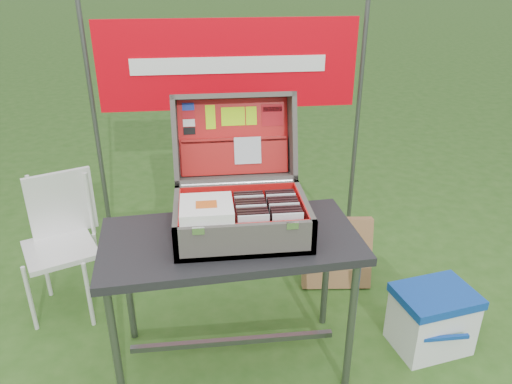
{
  "coord_description": "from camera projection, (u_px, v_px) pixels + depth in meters",
  "views": [
    {
      "loc": [
        -0.19,
        -2.01,
        1.9
      ],
      "look_at": [
        0.05,
        0.1,
        0.9
      ],
      "focal_mm": 35.0,
      "sensor_mm": 36.0,
      "label": 1
    }
  ],
  "objects": [
    {
      "name": "cd_left_2",
      "position": [
        253.0,
        226.0,
        2.16
      ],
      "size": [
        0.13,
        0.01,
        0.15
      ],
      "primitive_type": "cube",
      "color": "black",
      "rests_on": "suitcase_liner_floor"
    },
    {
      "name": "cardboard_box",
      "position": [
        337.0,
        253.0,
        3.11
      ],
      "size": [
        0.44,
        0.2,
        0.46
      ],
      "primitive_type": "cube",
      "rotation": [
        -0.21,
        0.0,
        -0.1
      ],
      "color": "#955F3A",
      "rests_on": "ground"
    },
    {
      "name": "cd_left_5",
      "position": [
        251.0,
        218.0,
        2.22
      ],
      "size": [
        0.13,
        0.01,
        0.15
      ],
      "primitive_type": "cube",
      "color": "black",
      "rests_on": "suitcase_liner_floor"
    },
    {
      "name": "cooler",
      "position": [
        432.0,
        319.0,
        2.63
      ],
      "size": [
        0.45,
        0.37,
        0.35
      ],
      "primitive_type": null,
      "rotation": [
        0.0,
        0.0,
        0.19
      ],
      "color": "white",
      "rests_on": "ground"
    },
    {
      "name": "lid_sticker_band",
      "position": [
        272.0,
        115.0,
        2.53
      ],
      "size": [
        0.11,
        0.03,
        0.11
      ],
      "primitive_type": "cube",
      "rotation": [
        -1.84,
        0.0,
        0.0
      ],
      "color": "#B90E16",
      "rests_on": "suitcase_lid_liner"
    },
    {
      "name": "songbook_0",
      "position": [
        207.0,
        212.0,
        2.15
      ],
      "size": [
        0.23,
        0.23,
        0.0
      ],
      "primitive_type": "cube",
      "color": "white",
      "rests_on": "suitcase_base_wall_front"
    },
    {
      "name": "lid_card_neon_tall",
      "position": [
        210.0,
        117.0,
        2.49
      ],
      "size": [
        0.05,
        0.03,
        0.12
      ],
      "primitive_type": "cube",
      "rotation": [
        -1.84,
        0.0,
        0.0
      ],
      "color": "#B1F906",
      "rests_on": "suitcase_lid_liner"
    },
    {
      "name": "cd_left_1",
      "position": [
        253.0,
        229.0,
        2.14
      ],
      "size": [
        0.13,
        0.01,
        0.15
      ],
      "primitive_type": "cube",
      "color": "black",
      "rests_on": "suitcase_liner_floor"
    },
    {
      "name": "table_leg_fr",
      "position": [
        351.0,
        329.0,
        2.3
      ],
      "size": [
        0.04,
        0.04,
        0.7
      ],
      "primitive_type": "cylinder",
      "color": "#59595B",
      "rests_on": "ground"
    },
    {
      "name": "cd_right_5",
      "position": [
        283.0,
        216.0,
        2.24
      ],
      "size": [
        0.13,
        0.01,
        0.15
      ],
      "primitive_type": "cube",
      "color": "black",
      "rests_on": "suitcase_liner_floor"
    },
    {
      "name": "banner_text",
      "position": [
        229.0,
        65.0,
        3.05
      ],
      "size": [
        1.2,
        0.0,
        0.1
      ],
      "primitive_type": "cube",
      "color": "white",
      "rests_on": "banner"
    },
    {
      "name": "cd_left_0",
      "position": [
        254.0,
        231.0,
        2.12
      ],
      "size": [
        0.13,
        0.01,
        0.15
      ],
      "primitive_type": "cube",
      "color": "silver",
      "rests_on": "suitcase_liner_floor"
    },
    {
      "name": "table_leg_br",
      "position": [
        326.0,
        271.0,
        2.72
      ],
      "size": [
        0.04,
        0.04,
        0.7
      ],
      "primitive_type": "cylinder",
      "color": "#59595B",
      "rests_on": "ground"
    },
    {
      "name": "suitcase_liner_wall_front",
      "position": [
        245.0,
        237.0,
        2.1
      ],
      "size": [
        0.56,
        0.01,
        0.14
      ],
      "primitive_type": "cube",
      "color": "red",
      "rests_on": "suitcase_base_bottom"
    },
    {
      "name": "cd_right_0",
      "position": [
        288.0,
        229.0,
        2.13
      ],
      "size": [
        0.13,
        0.01,
        0.15
      ],
      "primitive_type": "cube",
      "color": "silver",
      "rests_on": "suitcase_liner_floor"
    },
    {
      "name": "lid_sticker_cc_b",
      "position": [
        189.0,
        115.0,
        2.48
      ],
      "size": [
        0.06,
        0.01,
        0.04
      ],
      "primitive_type": "cube",
      "rotation": [
        -1.84,
        0.0,
        0.0
      ],
      "color": "#B90E16",
      "rests_on": "suitcase_lid_liner"
    },
    {
      "name": "cd_left_9",
      "position": [
        249.0,
        208.0,
        2.31
      ],
      "size": [
        0.13,
        0.01,
        0.15
      ],
      "primitive_type": "cube",
      "color": "black",
      "rests_on": "suitcase_liner_floor"
    },
    {
      "name": "table_top",
      "position": [
        230.0,
        241.0,
        2.3
      ],
      "size": [
        1.22,
        0.67,
        0.04
      ],
      "primitive_type": "cube",
      "rotation": [
        0.0,
        0.0,
        0.07
      ],
      "color": "black",
      "rests_on": "ground"
    },
    {
      "name": "table_leg_fl",
      "position": [
        115.0,
        348.0,
        2.19
      ],
      "size": [
        0.04,
        0.04,
        0.7
      ],
      "primitive_type": "cylinder",
      "color": "#59595B",
      "rests_on": "ground"
    },
    {
      "name": "chair_seat",
      "position": [
        60.0,
        250.0,
        2.8
      ],
      "size": [
        0.48,
        0.48,
        0.03
      ],
      "primitive_type": "cube",
      "rotation": [
        0.0,
        0.0,
        0.41
      ],
      "color": "silver",
      "rests_on": "ground"
    },
    {
      "name": "lid_sticker_band_bar",
      "position": [
        272.0,
        109.0,
        2.52
      ],
      "size": [
        0.1,
        0.01,
        0.02
      ],
      "primitive_type": "cube",
      "rotation": [
        -1.84,
        0.0,
        0.0
      ],
      "color": "black",
      "rests_on": "suitcase_lid_liner"
    },
    {
      "name": "lid_sticker_cc_c",
      "position": [
        189.0,
        123.0,
        2.49
      ],
      "size": [
        0.06,
        0.01,
        0.04
      ],
      "primitive_type": "cube",
      "rotation": [
        -1.84,
        0.0,
        0.0
      ],
      "color": "white",
      "rests_on": "suitcase_lid_liner"
    },
    {
      "name": "cooler_lid",
      "position": [
        436.0,
        296.0,
        2.56
      ],
      "size": [
        0.45,
        0.37,
        0.05
      ],
      "primitive_type": "cube",
      "rotation": [
        0.0,
        0.0,
        0.19
      ],
      "color": "#0E3B98",
      "rests_on": "cooler_body"
    },
    {
      "name": "chair_backrest",
      "position": [
        61.0,
        204.0,
        2.87
      ],
      "size": [
        0.35,
        0.17,
        0.39
      ],
      "primitive_type": "cube",
      "rotation": [
        0.0,
        0.0,
        0.41
      ],
      "color": "silver",
      "rests_on": "chair_seat"
    },
    {
      "name": "banner_post_left",
      "position": [
        97.0,
        139.0,
        3.18
      ],
      "size": [
        0.03,
        0.03,
        1.7
      ],
      "primitive_type": "cylinder",
      "color": "#59595B",
      "rests_on": "ground"
    },
    {
      "name": "suitcase_lid_rim_near",
      "position": [
        236.0,
        178.0,
        2.51
      ],
      "size": [
        0.61,
        0.16,
        0.07
      ],
      "primitive_type": "cube",
      "rotation": [
        -1.84,
        0.0,
        0.0
      ],
      "color": "#5A5853",
      "rests_on": "suitcase_lid_back"
    },
    {
      "name": "chair_leg_fr",
      "position": [
        89.0,
        295.0,
        2.76
      ],
      "size": [
        0.02,
        0.02,
        0.41
      ],
      "primitive_type": "cylinder",
      "color": "silver",
      "rests_on": "ground"
    },
    {
      "name": "cd_left_3",
      "position": [
        252.0,
        223.0,
        2.18
      ],
      "size": [
        0.13,
        0.01,
        0.15
      ],
      "primitive_type": "cube",
      "color": "black",
      "rests_on": "suitcase_liner_floor"
    },
    {
      "name": "cd_right_8",
      "position": [
        281.0,
        209.0,
        2.3
      ],
      "size": [
        0.13,
        0.01,
        0.15
      ],
      "primitive_type": "cube",
      "color": "silver",
      "rests_on": "suitcase_liner_floor"
    },
    {
      "name": "ground",
      "position": [
        248.0,
        353.0,
        2.64
      ],
      "size": [
        80.0,
        80.0,
        0.0
      ],
      "primitive_type": "plane",
      "color": "#2B5319",
      "rests_on": "ground"
    },
    {
      "name": "banner",
      "position": [
        229.0,
        65.0,
        3.06
      ],
      "size": [
        1.6,
        0.02,
        0.55
      ],
      "primitive_type": "cube",
      "color": "red",
      "rests_on": "banner_post_left"
    },
    {
      "name": "suitcase_lid_rim_right",
      "position": [
        292.0,
        135.0,
        2.51
      ],
      "size": [
        0.02,
        0.27,
        0.46
      ],
      "primitive_type": "cube",
      "rotation": [
        -1.84,
        0.0,
        0.0
      ],
      "color": "#5A5853",
      "rests_on": "suitcase_lid_back"
    },
    {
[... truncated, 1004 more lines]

